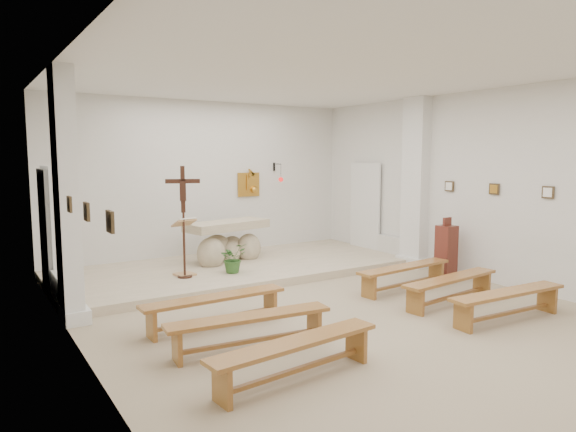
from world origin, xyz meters
TOP-DOWN VIEW (x-y plane):
  - ground at (0.00, 0.00)m, footprint 7.00×10.00m
  - wall_left at (-3.49, 0.00)m, footprint 0.02×10.00m
  - wall_right at (3.49, 0.00)m, footprint 0.02×10.00m
  - wall_back at (0.00, 4.99)m, footprint 7.00×0.02m
  - ceiling at (0.00, 0.00)m, footprint 7.00×10.00m
  - sanctuary_platform at (0.00, 3.50)m, footprint 6.98×3.00m
  - pilaster_left at (-3.37, 2.00)m, footprint 0.26×0.55m
  - pilaster_right at (3.37, 2.00)m, footprint 0.26×0.55m
  - gold_wall_relief at (1.05, 4.96)m, footprint 0.55×0.04m
  - sanctuary_lamp at (1.75, 4.71)m, footprint 0.11×0.36m
  - station_frame_left_front at (-3.47, -0.80)m, footprint 0.03×0.20m
  - station_frame_left_mid at (-3.47, 0.20)m, footprint 0.03×0.20m
  - station_frame_left_rear at (-3.47, 1.20)m, footprint 0.03×0.20m
  - station_frame_right_front at (3.47, -0.80)m, footprint 0.03×0.20m
  - station_frame_right_mid at (3.47, 0.20)m, footprint 0.03×0.20m
  - station_frame_right_rear at (3.47, 1.20)m, footprint 0.03×0.20m
  - radiator_left at (-3.43, 2.70)m, footprint 0.10×0.85m
  - radiator_right at (3.43, 2.70)m, footprint 0.10×0.85m
  - altar at (-0.03, 3.93)m, footprint 1.86×1.04m
  - lectern at (-1.24, 3.17)m, footprint 0.42×0.37m
  - crucifix_stand at (-1.30, 3.03)m, footprint 0.58×0.27m
  - potted_plant at (-0.40, 2.91)m, footprint 0.58×0.53m
  - donation_pedestal at (3.10, 0.91)m, footprint 0.32×0.32m
  - bench_left_front at (-1.79, 0.69)m, footprint 2.03×0.34m
  - bench_right_front at (1.79, 0.69)m, footprint 2.05×0.48m
  - bench_left_second at (-1.79, -0.30)m, footprint 2.05×0.55m
  - bench_right_second at (1.79, -0.30)m, footprint 2.05×0.52m
  - bench_left_third at (-1.79, -1.30)m, footprint 2.05×0.50m
  - bench_right_third at (1.79, -1.30)m, footprint 2.05×0.46m

SIDE VIEW (x-z plane):
  - ground at x=0.00m, z-range 0.00..0.00m
  - sanctuary_platform at x=0.00m, z-range 0.00..0.15m
  - radiator_left at x=-3.43m, z-range 0.01..0.53m
  - radiator_right at x=3.43m, z-range 0.01..0.53m
  - bench_left_front at x=-1.79m, z-range 0.11..0.54m
  - bench_right_front at x=1.79m, z-range 0.11..0.54m
  - bench_left_second at x=-1.79m, z-range 0.11..0.54m
  - bench_right_second at x=1.79m, z-range 0.11..0.54m
  - bench_left_third at x=-1.79m, z-range 0.11..0.54m
  - bench_right_third at x=1.79m, z-range 0.11..0.54m
  - potted_plant at x=-0.40m, z-range 0.15..0.70m
  - altar at x=-0.03m, z-range 0.04..0.95m
  - donation_pedestal at x=3.10m, z-range -0.07..1.09m
  - lectern at x=-1.24m, z-range 0.14..1.21m
  - crucifix_stand at x=-1.30m, z-range 0.30..2.29m
  - gold_wall_relief at x=1.05m, z-range 1.38..1.92m
  - station_frame_left_front at x=-3.47m, z-range 1.62..1.82m
  - station_frame_left_mid at x=-3.47m, z-range 1.62..1.82m
  - station_frame_left_rear at x=-3.47m, z-range 1.62..1.82m
  - station_frame_right_front at x=3.47m, z-range 1.62..1.82m
  - station_frame_right_mid at x=3.47m, z-range 1.62..1.82m
  - station_frame_right_rear at x=3.47m, z-range 1.62..1.82m
  - wall_left at x=-3.49m, z-range 0.00..3.50m
  - wall_right at x=3.49m, z-range 0.00..3.50m
  - wall_back at x=0.00m, z-range 0.00..3.50m
  - pilaster_left at x=-3.37m, z-range 0.00..3.50m
  - pilaster_right at x=3.37m, z-range 0.00..3.50m
  - sanctuary_lamp at x=1.75m, z-range 1.59..2.03m
  - ceiling at x=0.00m, z-range 3.48..3.50m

